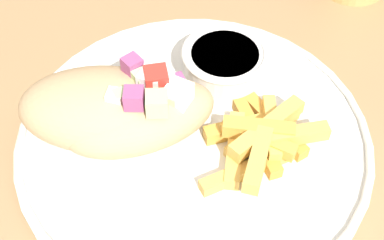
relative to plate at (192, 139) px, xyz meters
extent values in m
cube|color=#9E7A51|center=(0.00, 0.01, -0.03)|extent=(1.27, 1.27, 0.04)
cylinder|color=white|center=(0.00, 0.00, 0.00)|extent=(0.29, 0.29, 0.01)
torus|color=white|center=(0.00, 0.00, 0.01)|extent=(0.29, 0.29, 0.01)
ellipsoid|color=tan|center=(-0.04, 0.00, 0.03)|extent=(0.13, 0.09, 0.05)
cube|color=white|center=(-0.01, 0.01, 0.05)|extent=(0.03, 0.03, 0.02)
cube|color=#B7D693|center=(-0.02, 0.00, 0.05)|extent=(0.02, 0.02, 0.01)
cube|color=#A34C84|center=(-0.01, 0.02, 0.05)|extent=(0.01, 0.01, 0.01)
cube|color=red|center=(-0.03, 0.02, 0.05)|extent=(0.02, 0.02, 0.01)
cube|color=silver|center=(-0.01, 0.01, 0.05)|extent=(0.01, 0.01, 0.01)
cube|color=white|center=(-0.02, 0.02, 0.05)|extent=(0.02, 0.02, 0.01)
cube|color=#B7D693|center=(-0.03, -0.01, 0.06)|extent=(0.02, 0.02, 0.02)
ellipsoid|color=tan|center=(-0.07, 0.02, 0.03)|extent=(0.15, 0.10, 0.05)
cube|color=white|center=(-0.03, 0.02, 0.05)|extent=(0.02, 0.02, 0.02)
cube|color=#B7D693|center=(-0.04, 0.02, 0.05)|extent=(0.02, 0.02, 0.01)
cube|color=silver|center=(-0.06, 0.01, 0.05)|extent=(0.02, 0.02, 0.01)
cube|color=red|center=(-0.03, 0.02, 0.05)|extent=(0.02, 0.02, 0.02)
cube|color=#A34C84|center=(-0.04, 0.00, 0.06)|extent=(0.02, 0.02, 0.01)
cube|color=#A34C84|center=(-0.04, 0.03, 0.06)|extent=(0.02, 0.02, 0.01)
cube|color=#B7D693|center=(-0.05, 0.00, 0.05)|extent=(0.01, 0.01, 0.01)
cube|color=gold|center=(0.04, 0.00, 0.01)|extent=(0.07, 0.02, 0.01)
cube|color=gold|center=(0.05, -0.01, 0.01)|extent=(0.03, 0.08, 0.01)
cube|color=gold|center=(0.06, -0.01, 0.01)|extent=(0.06, 0.01, 0.01)
cube|color=gold|center=(0.07, 0.00, 0.01)|extent=(0.04, 0.07, 0.01)
cube|color=#E5B251|center=(0.03, -0.02, 0.01)|extent=(0.03, 0.07, 0.01)
cube|color=#E5B251|center=(0.04, -0.04, 0.01)|extent=(0.08, 0.04, 0.01)
cube|color=#E5B251|center=(0.06, -0.01, 0.01)|extent=(0.07, 0.05, 0.01)
cube|color=#E5B251|center=(0.04, -0.04, 0.02)|extent=(0.03, 0.06, 0.01)
cube|color=gold|center=(0.05, -0.02, 0.02)|extent=(0.06, 0.04, 0.01)
cube|color=#E5B251|center=(0.08, -0.02, 0.02)|extent=(0.06, 0.02, 0.01)
cube|color=#E5B251|center=(0.06, -0.01, 0.02)|extent=(0.02, 0.06, 0.01)
cube|color=gold|center=(0.05, -0.01, 0.02)|extent=(0.06, 0.03, 0.01)
cube|color=#E5B251|center=(0.06, -0.01, 0.02)|extent=(0.07, 0.05, 0.01)
cylinder|color=white|center=(0.04, 0.06, 0.02)|extent=(0.07, 0.07, 0.03)
cylinder|color=white|center=(0.04, 0.06, 0.03)|extent=(0.06, 0.06, 0.01)
torus|color=white|center=(0.04, 0.06, 0.04)|extent=(0.07, 0.07, 0.00)
camera|label=1|loc=(-0.03, -0.26, 0.35)|focal=50.00mm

